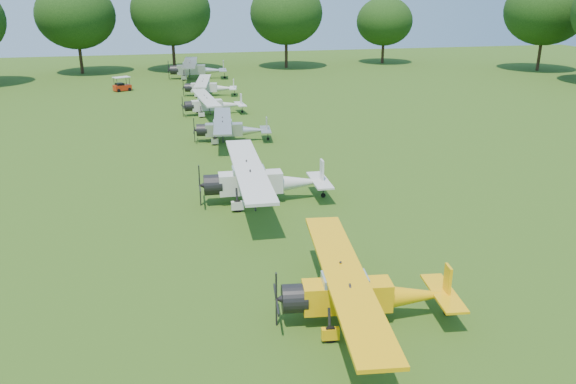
# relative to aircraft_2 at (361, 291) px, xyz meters

# --- Properties ---
(ground) EXTENTS (160.00, 160.00, 0.00)m
(ground) POSITION_rel_aircraft_2_xyz_m (-1.48, 10.91, -1.17)
(ground) COLOR #224912
(ground) RESTS_ON ground
(tree_belt) EXTENTS (137.36, 130.27, 14.52)m
(tree_belt) POSITION_rel_aircraft_2_xyz_m (2.09, 11.07, 6.86)
(tree_belt) COLOR #321E13
(tree_belt) RESTS_ON ground
(aircraft_2) EXTENTS (6.44, 10.23, 2.01)m
(aircraft_2) POSITION_rel_aircraft_2_xyz_m (0.00, 0.00, 0.00)
(aircraft_2) COLOR #F7B10A
(aircraft_2) RESTS_ON ground
(aircraft_3) EXTENTS (7.14, 11.36, 2.24)m
(aircraft_3) POSITION_rel_aircraft_2_xyz_m (-1.23, 12.35, 0.13)
(aircraft_3) COLOR silver
(aircraft_3) RESTS_ON ground
(aircraft_4) EXTENTS (5.92, 9.40, 1.85)m
(aircraft_4) POSITION_rel_aircraft_2_xyz_m (-1.14, 25.71, -0.09)
(aircraft_4) COLOR #BCBCC1
(aircraft_4) RESTS_ON ground
(aircraft_5) EXTENTS (5.85, 9.32, 1.83)m
(aircraft_5) POSITION_rel_aircraft_2_xyz_m (-1.49, 35.84, -0.10)
(aircraft_5) COLOR silver
(aircraft_5) RESTS_ON ground
(aircraft_6) EXTENTS (5.91, 9.36, 1.84)m
(aircraft_6) POSITION_rel_aircraft_2_xyz_m (-0.87, 45.84, -0.10)
(aircraft_6) COLOR silver
(aircraft_6) RESTS_ON ground
(aircraft_7) EXTENTS (7.59, 12.08, 2.37)m
(aircraft_7) POSITION_rel_aircraft_2_xyz_m (-1.23, 58.80, 0.21)
(aircraft_7) COLOR #BCBCC1
(aircraft_7) RESTS_ON ground
(golf_cart) EXTENTS (2.15, 1.77, 1.60)m
(golf_cart) POSITION_rel_aircraft_2_xyz_m (-10.22, 51.20, -0.64)
(golf_cart) COLOR #B6270D
(golf_cart) RESTS_ON ground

